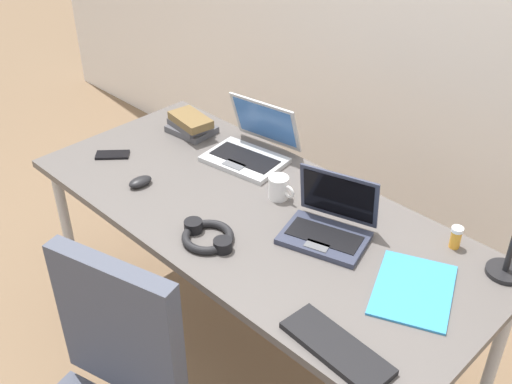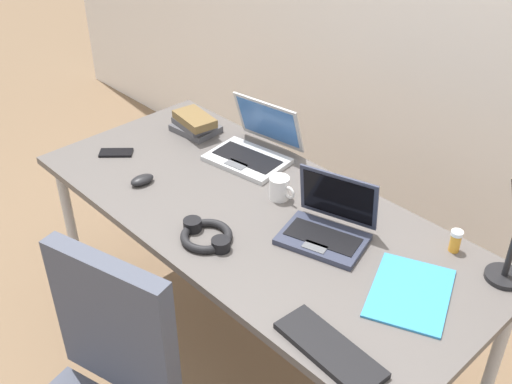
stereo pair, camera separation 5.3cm
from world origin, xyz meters
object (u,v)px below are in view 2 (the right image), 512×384
(pill_bottle, at_px, (455,241))
(paper_folder_front_right, at_px, (410,293))
(laptop_near_lamp, at_px, (254,148))
(coffee_mug, at_px, (280,188))
(laptop_front_right, at_px, (327,226))
(computer_mouse, at_px, (142,180))
(external_keyboard, at_px, (330,350))
(cell_phone, at_px, (116,153))
(headphones, at_px, (206,235))
(book_stack, at_px, (195,124))

(pill_bottle, bearing_deg, paper_folder_front_right, -85.46)
(laptop_near_lamp, height_order, coffee_mug, laptop_near_lamp)
(laptop_front_right, xyz_separation_m, computer_mouse, (-0.71, -0.27, -0.03))
(external_keyboard, bearing_deg, laptop_front_right, 135.85)
(laptop_near_lamp, height_order, paper_folder_front_right, laptop_near_lamp)
(paper_folder_front_right, bearing_deg, laptop_front_right, 175.12)
(cell_phone, distance_m, pill_bottle, 1.39)
(pill_bottle, bearing_deg, coffee_mug, -161.98)
(cell_phone, relative_size, paper_folder_front_right, 0.44)
(computer_mouse, distance_m, coffee_mug, 0.54)
(cell_phone, relative_size, headphones, 0.64)
(laptop_near_lamp, height_order, external_keyboard, laptop_near_lamp)
(pill_bottle, bearing_deg, laptop_near_lamp, -175.84)
(laptop_front_right, xyz_separation_m, paper_folder_front_right, (0.36, -0.03, -0.04))
(computer_mouse, height_order, paper_folder_front_right, computer_mouse)
(paper_folder_front_right, height_order, coffee_mug, coffee_mug)
(book_stack, bearing_deg, paper_folder_front_right, -7.96)
(laptop_front_right, distance_m, computer_mouse, 0.76)
(cell_phone, height_order, paper_folder_front_right, cell_phone)
(laptop_front_right, bearing_deg, computer_mouse, -159.40)
(laptop_front_right, xyz_separation_m, laptop_near_lamp, (-0.56, 0.18, 0.00))
(computer_mouse, xyz_separation_m, pill_bottle, (1.05, 0.51, 0.02))
(computer_mouse, bearing_deg, coffee_mug, 39.45)
(headphones, distance_m, coffee_mug, 0.36)
(computer_mouse, distance_m, paper_folder_front_right, 1.10)
(laptop_near_lamp, xyz_separation_m, book_stack, (-0.34, -0.04, -0.00))
(external_keyboard, xyz_separation_m, cell_phone, (-1.32, 0.17, -0.01))
(paper_folder_front_right, xyz_separation_m, coffee_mug, (-0.64, 0.08, 0.04))
(book_stack, height_order, paper_folder_front_right, book_stack)
(external_keyboard, distance_m, paper_folder_front_right, 0.35)
(laptop_near_lamp, bearing_deg, computer_mouse, -108.72)
(external_keyboard, distance_m, coffee_mug, 0.75)
(headphones, xyz_separation_m, coffee_mug, (-0.00, 0.36, 0.03))
(cell_phone, relative_size, book_stack, 0.60)
(laptop_front_right, height_order, book_stack, laptop_front_right)
(computer_mouse, height_order, coffee_mug, coffee_mug)
(external_keyboard, relative_size, pill_bottle, 4.18)
(cell_phone, bearing_deg, pill_bottle, 61.97)
(cell_phone, height_order, book_stack, book_stack)
(cell_phone, bearing_deg, laptop_near_lamp, 86.13)
(headphones, height_order, coffee_mug, coffee_mug)
(laptop_near_lamp, xyz_separation_m, cell_phone, (-0.42, -0.40, -0.04))
(laptop_near_lamp, distance_m, paper_folder_front_right, 0.94)
(computer_mouse, height_order, cell_phone, computer_mouse)
(computer_mouse, xyz_separation_m, paper_folder_front_right, (1.07, 0.24, -0.01))
(book_stack, relative_size, paper_folder_front_right, 0.73)
(pill_bottle, bearing_deg, headphones, -137.68)
(laptop_front_right, distance_m, pill_bottle, 0.42)
(laptop_near_lamp, relative_size, headphones, 1.66)
(pill_bottle, bearing_deg, laptop_front_right, -143.96)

